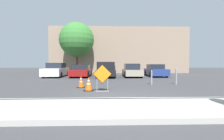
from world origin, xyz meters
TOP-DOWN VIEW (x-y plane):
  - ground_plane at (0.00, 10.00)m, footprint 96.00×96.00m
  - sidewalk_strip at (0.00, -1.03)m, footprint 30.25×2.07m
  - curb_lip at (0.00, 0.00)m, footprint 30.25×0.20m
  - road_closed_sign at (-0.94, 2.08)m, footprint 0.95×0.20m
  - traffic_cone_nearest at (-1.66, 2.41)m, footprint 0.51×0.51m
  - traffic_cone_second at (-2.24, 3.46)m, footprint 0.43×0.43m
  - parked_car_nearest at (-6.35, 11.32)m, footprint 1.98×4.41m
  - parked_car_second at (-3.56, 11.29)m, footprint 1.93×4.41m
  - pickup_truck at (-0.79, 10.74)m, footprint 2.11×5.09m
  - parked_car_third at (2.00, 11.18)m, footprint 1.89×4.37m
  - parked_car_fourth at (4.79, 11.59)m, footprint 1.96×4.39m
  - bollard_nearest at (2.28, 4.60)m, footprint 0.12×0.12m
  - bollard_second at (3.96, 4.60)m, footprint 0.12×0.12m
  - building_facade_backdrop at (1.25, 20.51)m, footprint 22.03×5.00m
  - street_tree_behind_lot at (-4.98, 15.86)m, footprint 4.81×4.81m

SIDE VIEW (x-z plane):
  - ground_plane at x=0.00m, z-range 0.00..0.00m
  - sidewalk_strip at x=0.00m, z-range 0.00..0.14m
  - curb_lip at x=0.00m, z-range 0.00..0.14m
  - traffic_cone_second at x=-2.24m, z-range -0.01..0.69m
  - traffic_cone_nearest at x=-1.66m, z-range -0.01..0.70m
  - bollard_nearest at x=2.28m, z-range 0.03..1.00m
  - bollard_second at x=3.96m, z-range 0.03..1.12m
  - parked_car_second at x=-3.56m, z-range -0.04..1.30m
  - parked_car_fourth at x=4.79m, z-range -0.05..1.34m
  - parked_car_third at x=2.00m, z-range -0.06..1.38m
  - parked_car_nearest at x=-6.35m, z-range -0.06..1.47m
  - pickup_truck at x=-0.79m, z-range -0.08..1.53m
  - road_closed_sign at x=-0.94m, z-range 0.07..1.42m
  - building_facade_backdrop at x=1.25m, z-range 0.00..7.30m
  - street_tree_behind_lot at x=-4.98m, z-range 1.20..8.42m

